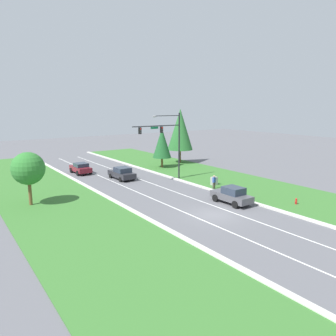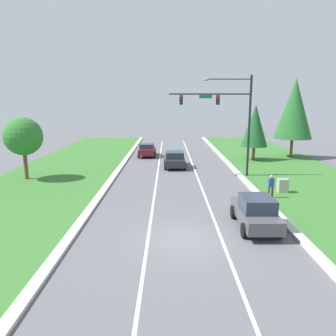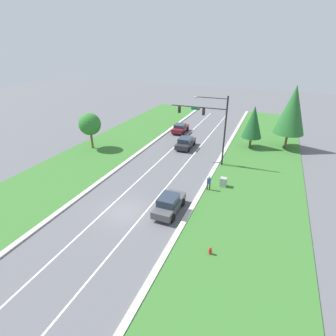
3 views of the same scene
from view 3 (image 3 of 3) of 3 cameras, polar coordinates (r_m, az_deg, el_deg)
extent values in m
plane|color=#5B5B60|center=(25.25, -9.29, -9.32)|extent=(160.00, 160.00, 0.00)
cube|color=beige|center=(23.19, 3.06, -12.30)|extent=(0.50, 90.00, 0.15)
cube|color=beige|center=(28.22, -19.26, -6.30)|extent=(0.50, 90.00, 0.15)
cube|color=#38702D|center=(22.49, 16.23, -15.02)|extent=(10.00, 90.00, 0.08)
cube|color=#38702D|center=(31.69, -26.51, -4.12)|extent=(10.00, 90.00, 0.08)
cube|color=white|center=(26.11, -12.72, -8.35)|extent=(0.14, 81.00, 0.01)
cube|color=white|center=(24.48, -5.61, -10.30)|extent=(0.14, 81.00, 0.01)
cylinder|color=black|center=(33.03, 12.24, 7.53)|extent=(0.20, 0.20, 8.80)
cylinder|color=black|center=(33.04, 6.61, 13.01)|extent=(6.99, 0.12, 0.12)
cube|color=#147042|center=(33.18, 6.00, 12.71)|extent=(1.10, 0.04, 0.28)
cylinder|color=black|center=(32.42, 9.48, 14.83)|extent=(3.85, 0.09, 0.09)
ellipsoid|color=gray|center=(32.90, 6.11, 15.09)|extent=(0.56, 0.28, 0.20)
cube|color=black|center=(32.98, 7.76, 12.03)|extent=(0.28, 0.32, 0.80)
sphere|color=red|center=(32.76, 7.70, 12.37)|extent=(0.16, 0.16, 0.16)
sphere|color=#2D2D2D|center=(32.82, 7.68, 11.97)|extent=(0.16, 0.16, 0.16)
sphere|color=#2D2D2D|center=(32.87, 7.65, 11.58)|extent=(0.16, 0.16, 0.16)
cube|color=black|center=(33.88, 2.50, 12.60)|extent=(0.28, 0.32, 0.80)
sphere|color=red|center=(33.67, 2.40, 12.92)|extent=(0.16, 0.16, 0.16)
sphere|color=#2D2D2D|center=(33.72, 2.40, 12.54)|extent=(0.16, 0.16, 0.16)
sphere|color=#2D2D2D|center=(33.77, 2.39, 12.15)|extent=(0.16, 0.16, 0.16)
cube|color=#4C4C51|center=(24.58, 0.29, -8.01)|extent=(1.79, 4.44, 0.67)
cube|color=#283342|center=(24.00, 0.06, -6.96)|extent=(1.61, 2.00, 0.71)
cylinder|color=black|center=(25.60, 3.28, -7.45)|extent=(0.24, 0.74, 0.74)
cylinder|color=black|center=(26.11, -0.37, -6.67)|extent=(0.24, 0.74, 0.74)
cylinder|color=black|center=(23.46, 1.03, -10.85)|extent=(0.24, 0.74, 0.74)
cylinder|color=black|center=(24.02, -2.91, -9.91)|extent=(0.24, 0.74, 0.74)
cube|color=#28282D|center=(39.63, 3.85, 5.35)|extent=(2.03, 4.58, 0.69)
cube|color=#283342|center=(39.16, 3.75, 6.13)|extent=(1.79, 2.08, 0.64)
cylinder|color=black|center=(40.77, 5.72, 5.35)|extent=(0.25, 0.62, 0.62)
cylinder|color=black|center=(41.28, 3.16, 5.70)|extent=(0.25, 0.62, 0.62)
cylinder|color=black|center=(38.23, 4.56, 4.00)|extent=(0.25, 0.62, 0.62)
cylinder|color=black|center=(38.78, 1.85, 4.38)|extent=(0.25, 0.62, 0.62)
cube|color=maroon|center=(46.62, 2.70, 8.56)|extent=(1.94, 4.28, 0.67)
cube|color=#283342|center=(46.21, 2.61, 9.19)|extent=(1.72, 1.94, 0.54)
cylinder|color=black|center=(47.65, 4.28, 8.47)|extent=(0.25, 0.74, 0.74)
cylinder|color=black|center=(48.19, 2.16, 8.73)|extent=(0.25, 0.74, 0.74)
cylinder|color=black|center=(45.24, 3.26, 7.57)|extent=(0.25, 0.74, 0.74)
cylinder|color=black|center=(45.82, 1.05, 7.84)|extent=(0.25, 0.74, 0.74)
cube|color=#9E9E99|center=(29.29, 11.95, -3.06)|extent=(0.70, 0.60, 1.08)
cylinder|color=#42382D|center=(28.37, 8.53, -4.04)|extent=(0.14, 0.14, 0.84)
cylinder|color=#42382D|center=(28.35, 9.05, -4.10)|extent=(0.14, 0.14, 0.84)
cube|color=#2D4C99|center=(28.02, 8.89, -2.79)|extent=(0.40, 0.26, 0.60)
sphere|color=tan|center=(27.81, 8.95, -1.99)|extent=(0.22, 0.22, 0.22)
cylinder|color=red|center=(20.67, 9.14, -17.55)|extent=(0.20, 0.20, 0.55)
sphere|color=red|center=(20.44, 9.21, -16.86)|extent=(0.18, 0.18, 0.18)
cylinder|color=red|center=(20.66, 8.81, -17.43)|extent=(0.10, 0.09, 0.09)
cylinder|color=red|center=(20.63, 9.49, -17.57)|extent=(0.10, 0.09, 0.09)
cylinder|color=brown|center=(41.40, 17.47, 5.34)|extent=(0.32, 0.32, 1.64)
cone|color=#1E5628|center=(40.48, 18.05, 9.51)|extent=(2.91, 2.91, 4.65)
cylinder|color=brown|center=(40.66, -16.24, 5.82)|extent=(0.32, 0.32, 2.54)
sphere|color=#2D752D|center=(39.94, -16.67, 9.14)|extent=(3.19, 3.19, 3.19)
cylinder|color=brown|center=(42.98, 24.31, 5.45)|extent=(0.32, 0.32, 2.34)
cone|color=#28662D|center=(41.81, 25.45, 11.37)|extent=(4.29, 4.29, 6.87)
camera|label=1|loc=(31.57, -72.07, -0.79)|focal=35.00mm
camera|label=2|loc=(14.68, -47.46, -15.58)|focal=35.00mm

